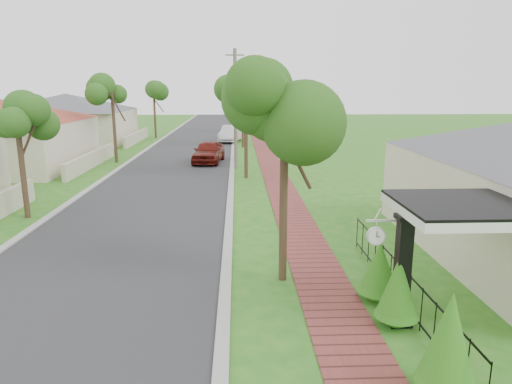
# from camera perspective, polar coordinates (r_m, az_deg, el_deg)

# --- Properties ---
(ground) EXTENTS (160.00, 160.00, 0.00)m
(ground) POSITION_cam_1_polar(r_m,az_deg,el_deg) (11.38, -7.34, -13.99)
(ground) COLOR #266818
(ground) RESTS_ON ground
(road) EXTENTS (7.00, 120.00, 0.02)m
(road) POSITION_cam_1_polar(r_m,az_deg,el_deg) (30.81, -9.80, 3.14)
(road) COLOR #28282B
(road) RESTS_ON ground
(kerb_right) EXTENTS (0.30, 120.00, 0.10)m
(kerb_right) POSITION_cam_1_polar(r_m,az_deg,el_deg) (30.55, -2.99, 3.23)
(kerb_right) COLOR #9E9E99
(kerb_right) RESTS_ON ground
(kerb_left) EXTENTS (0.30, 120.00, 0.10)m
(kerb_left) POSITION_cam_1_polar(r_m,az_deg,el_deg) (31.49, -16.41, 3.01)
(kerb_left) COLOR #9E9E99
(kerb_left) RESTS_ON ground
(sidewalk) EXTENTS (1.50, 120.00, 0.03)m
(sidewalk) POSITION_cam_1_polar(r_m,az_deg,el_deg) (30.63, 1.89, 3.27)
(sidewalk) COLOR brown
(sidewalk) RESTS_ON ground
(porch_post) EXTENTS (0.48, 0.48, 2.52)m
(porch_post) POSITION_cam_1_polar(r_m,az_deg,el_deg) (10.57, 17.77, -10.03)
(porch_post) COLOR black
(porch_post) RESTS_ON ground
(picket_fence) EXTENTS (0.03, 8.02, 1.00)m
(picket_fence) POSITION_cam_1_polar(r_m,az_deg,el_deg) (11.78, 17.53, -10.70)
(picket_fence) COLOR black
(picket_fence) RESTS_ON ground
(street_trees) EXTENTS (10.70, 37.65, 5.89)m
(street_trees) POSITION_cam_1_polar(r_m,az_deg,el_deg) (37.16, -8.53, 11.86)
(street_trees) COLOR #382619
(street_trees) RESTS_ON ground
(hedge_row) EXTENTS (0.91, 4.58, 2.01)m
(hedge_row) POSITION_cam_1_polar(r_m,az_deg,el_deg) (10.18, 18.20, -12.81)
(hedge_row) COLOR #1D5911
(hedge_row) RESTS_ON ground
(far_house_grey) EXTENTS (15.56, 15.56, 4.60)m
(far_house_grey) POSITION_cam_1_polar(r_m,az_deg,el_deg) (46.99, -22.49, 8.55)
(far_house_grey) COLOR beige
(far_house_grey) RESTS_ON ground
(parked_car_red) EXTENTS (2.34, 4.71, 1.54)m
(parked_car_red) POSITION_cam_1_polar(r_m,az_deg,el_deg) (32.09, -5.94, 5.04)
(parked_car_red) COLOR #5A130D
(parked_car_red) RESTS_ON ground
(parked_car_white) EXTENTS (2.45, 4.95, 1.56)m
(parked_car_white) POSITION_cam_1_polar(r_m,az_deg,el_deg) (44.40, -3.16, 7.28)
(parked_car_white) COLOR silver
(parked_car_white) RESTS_ON ground
(near_tree) EXTENTS (2.12, 2.12, 5.43)m
(near_tree) POSITION_cam_1_polar(r_m,az_deg,el_deg) (11.70, 3.60, 8.96)
(near_tree) COLOR #382619
(near_tree) RESTS_ON ground
(utility_pole) EXTENTS (1.20, 0.24, 7.51)m
(utility_pole) POSITION_cam_1_polar(r_m,az_deg,el_deg) (29.55, -2.60, 10.35)
(utility_pole) COLOR #6D6455
(utility_pole) RESTS_ON ground
(station_clock) EXTENTS (0.69, 0.13, 0.59)m
(station_clock) POSITION_cam_1_polar(r_m,az_deg,el_deg) (10.49, 14.81, -5.19)
(station_clock) COLOR silver
(station_clock) RESTS_ON ground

